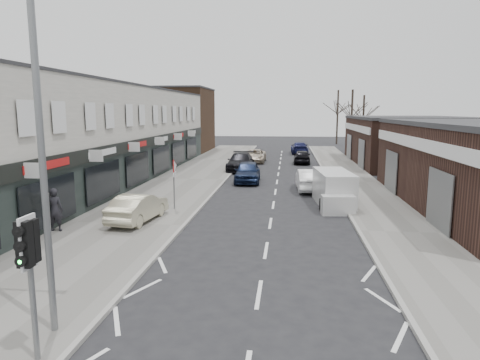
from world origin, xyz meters
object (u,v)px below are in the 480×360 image
(parked_car_right_c, at_px, (299,148))
(parked_car_left_b, at_px, (241,162))
(traffic_light, at_px, (29,255))
(sedan_on_pavement, at_px, (138,207))
(parked_car_left_a, at_px, (248,172))
(parked_car_right_a, at_px, (309,180))
(warning_sign, at_px, (174,170))
(white_van, at_px, (334,189))
(pedestrian, at_px, (55,210))
(parked_car_left_c, at_px, (254,156))
(street_lamp, at_px, (48,141))
(parked_car_right_b, at_px, (302,157))

(parked_car_right_c, bearing_deg, parked_car_left_b, 69.54)
(traffic_light, height_order, sedan_on_pavement, traffic_light)
(parked_car_left_a, relative_size, parked_car_right_a, 1.04)
(sedan_on_pavement, bearing_deg, warning_sign, -104.00)
(white_van, xyz_separation_m, parked_car_right_c, (-1.18, 29.46, -0.18))
(pedestrian, height_order, parked_car_left_c, pedestrian)
(street_lamp, distance_m, parked_car_left_c, 35.24)
(warning_sign, relative_size, pedestrian, 1.43)
(white_van, height_order, parked_car_right_a, white_van)
(white_van, bearing_deg, parked_car_left_a, 121.24)
(pedestrian, bearing_deg, traffic_light, 112.49)
(street_lamp, height_order, parked_car_right_b, street_lamp)
(traffic_light, relative_size, parked_car_right_c, 0.62)
(pedestrian, height_order, parked_car_left_b, pedestrian)
(traffic_light, distance_m, parked_car_left_b, 29.85)
(street_lamp, relative_size, parked_car_right_b, 1.96)
(parked_car_left_c, relative_size, parked_car_right_a, 1.09)
(parked_car_right_a, bearing_deg, parked_car_left_b, -60.57)
(warning_sign, distance_m, parked_car_left_a, 10.24)
(warning_sign, height_order, parked_car_right_b, warning_sign)
(pedestrian, bearing_deg, warning_sign, -135.29)
(warning_sign, bearing_deg, parked_car_left_a, 73.03)
(parked_car_left_b, bearing_deg, warning_sign, -97.11)
(warning_sign, xyz_separation_m, sedan_on_pavement, (-1.05, -2.75, -1.42))
(sedan_on_pavement, xyz_separation_m, parked_car_left_c, (3.55, 24.92, -0.12))
(parked_car_left_a, bearing_deg, parked_car_left_b, 98.83)
(parked_car_left_b, xyz_separation_m, parked_car_right_a, (5.60, -8.98, -0.06))
(parked_car_right_b, bearing_deg, sedan_on_pavement, 72.25)
(parked_car_right_b, bearing_deg, parked_car_right_a, 91.28)
(warning_sign, relative_size, parked_car_right_a, 0.62)
(warning_sign, xyz_separation_m, pedestrian, (-4.04, -4.75, -1.13))
(street_lamp, distance_m, parked_car_left_a, 22.94)
(traffic_light, xyz_separation_m, white_van, (7.78, 16.36, -1.51))
(sedan_on_pavement, bearing_deg, street_lamp, 106.44)
(white_van, relative_size, parked_car_left_a, 1.11)
(white_van, distance_m, sedan_on_pavement, 10.86)
(traffic_light, bearing_deg, parked_car_left_a, 84.70)
(traffic_light, relative_size, white_van, 0.61)
(sedan_on_pavement, bearing_deg, white_van, -145.11)
(pedestrian, relative_size, parked_car_right_a, 0.43)
(warning_sign, bearing_deg, sedan_on_pavement, -110.92)
(white_van, bearing_deg, parked_car_left_c, 100.97)
(parked_car_left_b, distance_m, parked_car_right_c, 16.98)
(parked_car_right_b, bearing_deg, parked_car_right_c, -88.72)
(parked_car_left_b, relative_size, parked_car_left_c, 1.14)
(parked_car_right_a, bearing_deg, warning_sign, 40.19)
(traffic_light, height_order, parked_car_right_a, traffic_light)
(parked_car_right_c, bearing_deg, parked_car_left_a, 77.53)
(street_lamp, height_order, parked_car_left_c, street_lamp)
(parked_car_left_c, bearing_deg, parked_car_left_b, -96.04)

